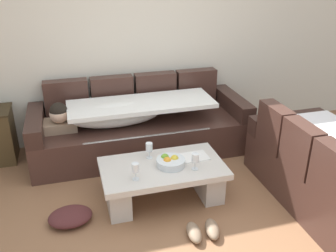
% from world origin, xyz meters
% --- Properties ---
extents(ground_plane, '(14.00, 14.00, 0.00)m').
position_xyz_m(ground_plane, '(0.00, 0.00, 0.00)').
color(ground_plane, '#8C5F40').
extents(back_wall, '(9.00, 0.10, 2.70)m').
position_xyz_m(back_wall, '(0.00, 2.15, 1.35)').
color(back_wall, silver).
rests_on(back_wall, ground_plane).
extents(couch_along_wall, '(2.59, 0.92, 0.88)m').
position_xyz_m(couch_along_wall, '(-0.18, 1.63, 0.33)').
color(couch_along_wall, '#422922').
rests_on(couch_along_wall, ground_plane).
extents(couch_near_window, '(0.92, 1.74, 0.88)m').
position_xyz_m(couch_near_window, '(1.40, 0.09, 0.33)').
color(couch_near_window, '#422922').
rests_on(couch_near_window, ground_plane).
extents(coffee_table, '(1.20, 0.68, 0.38)m').
position_xyz_m(coffee_table, '(-0.14, 0.57, 0.24)').
color(coffee_table, beige).
rests_on(coffee_table, ground_plane).
extents(fruit_bowl, '(0.28, 0.28, 0.10)m').
position_xyz_m(fruit_bowl, '(-0.06, 0.55, 0.42)').
color(fruit_bowl, silver).
rests_on(fruit_bowl, coffee_table).
extents(wine_glass_near_left, '(0.07, 0.07, 0.17)m').
position_xyz_m(wine_glass_near_left, '(-0.43, 0.40, 0.50)').
color(wine_glass_near_left, silver).
rests_on(wine_glass_near_left, coffee_table).
extents(wine_glass_near_right, '(0.07, 0.07, 0.17)m').
position_xyz_m(wine_glass_near_right, '(0.14, 0.42, 0.50)').
color(wine_glass_near_right, silver).
rests_on(wine_glass_near_right, coffee_table).
extents(wine_glass_far_back, '(0.07, 0.07, 0.17)m').
position_xyz_m(wine_glass_far_back, '(-0.23, 0.75, 0.50)').
color(wine_glass_far_back, silver).
rests_on(wine_glass_far_back, coffee_table).
extents(open_magazine, '(0.29, 0.22, 0.01)m').
position_xyz_m(open_magazine, '(0.21, 0.64, 0.39)').
color(open_magazine, white).
rests_on(open_magazine, coffee_table).
extents(pair_of_shoes, '(0.33, 0.29, 0.09)m').
position_xyz_m(pair_of_shoes, '(0.06, -0.06, 0.04)').
color(pair_of_shoes, '#8C7259').
rests_on(pair_of_shoes, ground_plane).
extents(crumpled_garment, '(0.41, 0.33, 0.12)m').
position_xyz_m(crumpled_garment, '(-1.05, 0.44, 0.06)').
color(crumpled_garment, '#4C2323').
rests_on(crumpled_garment, ground_plane).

